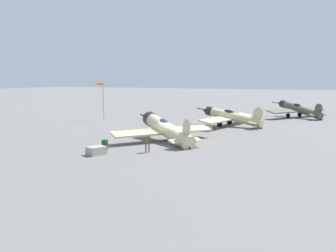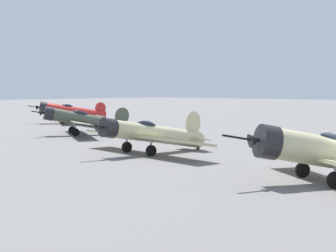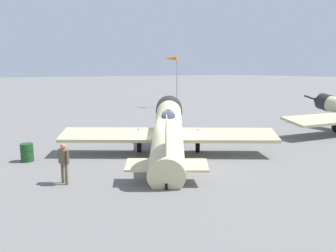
{
  "view_description": "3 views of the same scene",
  "coord_description": "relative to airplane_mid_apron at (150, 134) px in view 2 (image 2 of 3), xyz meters",
  "views": [
    {
      "loc": [
        -17.18,
        34.51,
        6.9
      ],
      "look_at": [
        0.0,
        -0.0,
        1.8
      ],
      "focal_mm": 38.46,
      "sensor_mm": 36.0,
      "label": 1
    },
    {
      "loc": [
        27.04,
        11.97,
        4.7
      ],
      "look_at": [
        -7.69,
        -19.11,
        1.6
      ],
      "focal_mm": 59.79,
      "sensor_mm": 36.0,
      "label": 2
    },
    {
      "loc": [
        -13.92,
        9.53,
        4.69
      ],
      "look_at": [
        0.0,
        -0.0,
        1.8
      ],
      "focal_mm": 35.35,
      "sensor_mm": 36.0,
      "label": 3
    }
  ],
  "objects": [
    {
      "name": "airplane_mid_apron",
      "position": [
        0.0,
        0.0,
        0.0
      ],
      "size": [
        10.77,
        13.34,
        3.08
      ],
      "rotation": [
        0.0,
        0.0,
        6.1
      ],
      "color": "beige",
      "rests_on": "ground_plane"
    },
    {
      "name": "airplane_far_line",
      "position": [
        -7.39,
        -16.46,
        0.08
      ],
      "size": [
        9.61,
        12.11,
        2.97
      ],
      "rotation": [
        0.0,
        0.0,
        5.72
      ],
      "color": "#4C5442",
      "rests_on": "ground_plane"
    },
    {
      "name": "airplane_outer_stand",
      "position": [
        -18.8,
        -33.1,
        0.1
      ],
      "size": [
        9.19,
        10.49,
        3.03
      ],
      "rotation": [
        0.0,
        0.0,
        5.67
      ],
      "color": "red",
      "rests_on": "ground_plane"
    }
  ]
}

